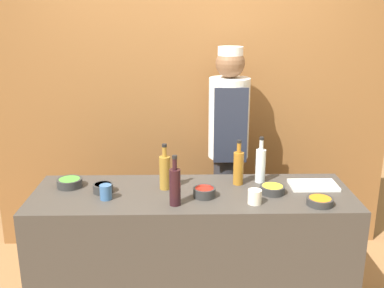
# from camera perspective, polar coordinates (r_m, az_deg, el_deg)

# --- Properties ---
(cabinet_wall) EXTENTS (3.28, 0.18, 2.40)m
(cabinet_wall) POSITION_cam_1_polar(r_m,az_deg,el_deg) (3.75, -0.28, 4.63)
(cabinet_wall) COLOR brown
(cabinet_wall) RESTS_ON ground_plane
(counter) EXTENTS (2.01, 0.64, 0.88)m
(counter) POSITION_cam_1_polar(r_m,az_deg,el_deg) (3.04, 0.05, -13.84)
(counter) COLOR #3D3833
(counter) RESTS_ON ground_plane
(sauce_bowl_orange) EXTENTS (0.16, 0.16, 0.04)m
(sauce_bowl_orange) POSITION_cam_1_polar(r_m,az_deg,el_deg) (2.76, 15.93, -6.97)
(sauce_bowl_orange) COLOR #2D2D2D
(sauce_bowl_orange) RESTS_ON counter
(sauce_bowl_yellow) EXTENTS (0.16, 0.16, 0.05)m
(sauce_bowl_yellow) POSITION_cam_1_polar(r_m,az_deg,el_deg) (2.86, 10.16, -5.65)
(sauce_bowl_yellow) COLOR #2D2D2D
(sauce_bowl_yellow) RESTS_ON counter
(sauce_bowl_red) EXTENTS (0.14, 0.14, 0.06)m
(sauce_bowl_red) POSITION_cam_1_polar(r_m,az_deg,el_deg) (2.77, 1.58, -6.08)
(sauce_bowl_red) COLOR #2D2D2D
(sauce_bowl_red) RESTS_ON counter
(sauce_bowl_green) EXTENTS (0.16, 0.16, 0.05)m
(sauce_bowl_green) POSITION_cam_1_polar(r_m,az_deg,el_deg) (3.02, -15.28, -4.72)
(sauce_bowl_green) COLOR #2D2D2D
(sauce_bowl_green) RESTS_ON counter
(sauce_bowl_purple) EXTENTS (0.12, 0.12, 0.06)m
(sauce_bowl_purple) POSITION_cam_1_polar(r_m,az_deg,el_deg) (2.89, -11.23, -5.45)
(sauce_bowl_purple) COLOR #2D2D2D
(sauce_bowl_purple) RESTS_ON counter
(cutting_board) EXTENTS (0.30, 0.19, 0.02)m
(cutting_board) POSITION_cam_1_polar(r_m,az_deg,el_deg) (3.03, 15.14, -5.07)
(cutting_board) COLOR white
(cutting_board) RESTS_ON counter
(bottle_clear) EXTENTS (0.07, 0.07, 0.31)m
(bottle_clear) POSITION_cam_1_polar(r_m,az_deg,el_deg) (3.00, 8.69, -2.60)
(bottle_clear) COLOR silver
(bottle_clear) RESTS_ON counter
(bottle_wine) EXTENTS (0.07, 0.07, 0.31)m
(bottle_wine) POSITION_cam_1_polar(r_m,az_deg,el_deg) (2.62, -2.18, -5.33)
(bottle_wine) COLOR black
(bottle_wine) RESTS_ON counter
(bottle_vinegar) EXTENTS (0.07, 0.07, 0.30)m
(bottle_vinegar) POSITION_cam_1_polar(r_m,az_deg,el_deg) (2.86, -3.48, -3.50)
(bottle_vinegar) COLOR olive
(bottle_vinegar) RESTS_ON counter
(bottle_amber) EXTENTS (0.07, 0.07, 0.30)m
(bottle_amber) POSITION_cam_1_polar(r_m,az_deg,el_deg) (2.95, 5.92, -2.94)
(bottle_amber) COLOR #9E661E
(bottle_amber) RESTS_ON counter
(cup_cream) EXTENTS (0.08, 0.08, 0.09)m
(cup_cream) POSITION_cam_1_polar(r_m,az_deg,el_deg) (2.69, 7.97, -6.64)
(cup_cream) COLOR silver
(cup_cream) RESTS_ON counter
(cup_blue) EXTENTS (0.07, 0.07, 0.09)m
(cup_blue) POSITION_cam_1_polar(r_m,az_deg,el_deg) (2.77, -10.90, -6.01)
(cup_blue) COLOR #386093
(cup_blue) RESTS_ON counter
(chef_center) EXTENTS (0.31, 0.31, 1.73)m
(chef_center) POSITION_cam_1_polar(r_m,az_deg,el_deg) (3.47, 4.62, -0.51)
(chef_center) COLOR #28282D
(chef_center) RESTS_ON ground_plane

